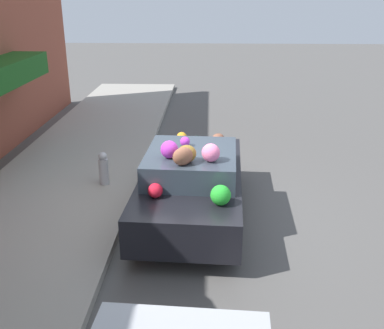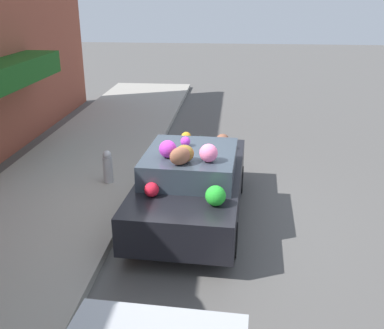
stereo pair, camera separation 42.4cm
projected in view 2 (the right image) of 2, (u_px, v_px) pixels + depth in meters
name	position (u px, v px, depth m)	size (l,w,h in m)	color
ground_plane	(186.00, 216.00, 8.39)	(60.00, 60.00, 0.00)	#565451
sidewalk_curb	(46.00, 206.00, 8.60)	(24.00, 3.20, 0.15)	#9E998E
fire_hydrant	(108.00, 167.00, 9.41)	(0.20, 0.20, 0.70)	#B2B2B7
art_car	(192.00, 182.00, 8.09)	(4.03, 1.94, 1.64)	black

